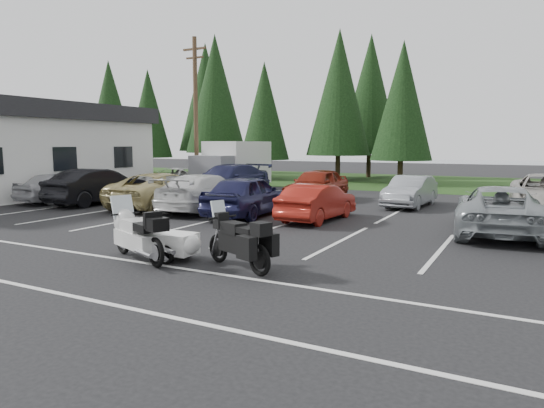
{
  "coord_description": "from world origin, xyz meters",
  "views": [
    {
      "loc": [
        7.82,
        -11.79,
        2.74
      ],
      "look_at": [
        1.81,
        -0.5,
        1.15
      ],
      "focal_mm": 32.0,
      "sensor_mm": 36.0,
      "label": 1
    }
  ],
  "objects": [
    {
      "name": "car_far_2",
      "position": [
        -1.2,
        9.74,
        0.79
      ],
      "size": [
        2.01,
        4.7,
        1.58
      ],
      "primitive_type": "imported",
      "rotation": [
        0.0,
        0.0,
        -0.03
      ],
      "color": "maroon",
      "rests_on": "ground"
    },
    {
      "name": "conifer_2",
      "position": [
        -16.0,
        22.8,
        6.95
      ],
      "size": [
        5.1,
        5.1,
        11.89
      ],
      "color": "#332316",
      "rests_on": "ground"
    },
    {
      "name": "ground",
      "position": [
        0.0,
        0.0,
        0.0
      ],
      "size": [
        120.0,
        120.0,
        0.0
      ],
      "primitive_type": "plane",
      "color": "black",
      "rests_on": "ground"
    },
    {
      "name": "car_near_3",
      "position": [
        -3.92,
        4.44,
        0.76
      ],
      "size": [
        2.6,
        5.42,
        1.52
      ],
      "primitive_type": "imported",
      "rotation": [
        0.0,
        0.0,
        3.23
      ],
      "color": "silver",
      "rests_on": "ground"
    },
    {
      "name": "conifer_5",
      "position": [
        0.0,
        21.6,
        5.63
      ],
      "size": [
        4.14,
        4.14,
        9.63
      ],
      "color": "#332316",
      "rests_on": "ground"
    },
    {
      "name": "conifer_back_b",
      "position": [
        -4.0,
        27.5,
        6.77
      ],
      "size": [
        4.97,
        4.97,
        11.58
      ],
      "color": "#332316",
      "rests_on": "ground"
    },
    {
      "name": "adventure_motorcycle",
      "position": [
        2.26,
        -2.94,
        0.74
      ],
      "size": [
        2.58,
        1.71,
        1.49
      ],
      "primitive_type": null,
      "rotation": [
        0.0,
        0.0,
        -0.39
      ],
      "color": "black",
      "rests_on": "ground"
    },
    {
      "name": "conifer_4",
      "position": [
        -5.0,
        22.9,
        6.53
      ],
      "size": [
        4.8,
        4.8,
        11.17
      ],
      "color": "#332316",
      "rests_on": "ground"
    },
    {
      "name": "car_near_5",
      "position": [
        1.14,
        4.26,
        0.66
      ],
      "size": [
        1.6,
        4.09,
        1.33
      ],
      "primitive_type": "imported",
      "rotation": [
        0.0,
        0.0,
        3.09
      ],
      "color": "maroon",
      "rests_on": "ground"
    },
    {
      "name": "conifer_back_a",
      "position": [
        -20.0,
        27.0,
        7.19
      ],
      "size": [
        5.28,
        5.28,
        12.3
      ],
      "color": "#332316",
      "rests_on": "ground"
    },
    {
      "name": "box_truck",
      "position": [
        -8.0,
        12.5,
        1.45
      ],
      "size": [
        2.4,
        5.6,
        2.9
      ],
      "primitive_type": null,
      "color": "silver",
      "rests_on": "ground"
    },
    {
      "name": "car_near_6",
      "position": [
        7.1,
        4.4,
        0.74
      ],
      "size": [
        2.96,
        5.55,
        1.48
      ],
      "primitive_type": "imported",
      "rotation": [
        0.0,
        0.0,
        3.24
      ],
      "color": "gray",
      "rests_on": "ground"
    },
    {
      "name": "grass_strip",
      "position": [
        0.0,
        24.0,
        0.01
      ],
      "size": [
        80.0,
        16.0,
        0.01
      ],
      "primitive_type": "cube",
      "color": "#1B3611",
      "rests_on": "ground"
    },
    {
      "name": "car_near_0",
      "position": [
        -11.76,
        3.75,
        0.73
      ],
      "size": [
        1.82,
        4.35,
        1.47
      ],
      "primitive_type": "imported",
      "rotation": [
        0.0,
        0.0,
        3.12
      ],
      "color": "#B4B5BA",
      "rests_on": "ground"
    },
    {
      "name": "car_near_2",
      "position": [
        -6.15,
        4.48,
        0.76
      ],
      "size": [
        2.63,
        5.51,
        1.52
      ],
      "primitive_type": "imported",
      "rotation": [
        0.0,
        0.0,
        3.16
      ],
      "color": "tan",
      "rests_on": "ground"
    },
    {
      "name": "car_far_3",
      "position": [
        3.24,
        9.77,
        0.68
      ],
      "size": [
        1.69,
        4.19,
        1.35
      ],
      "primitive_type": "imported",
      "rotation": [
        0.0,
        0.0,
        -0.06
      ],
      "color": "gray",
      "rests_on": "ground"
    },
    {
      "name": "conifer_0",
      "position": [
        -28.0,
        22.5,
        6.23
      ],
      "size": [
        4.58,
        4.58,
        10.66
      ],
      "color": "#332316",
      "rests_on": "ground"
    },
    {
      "name": "conifer_1",
      "position": [
        -22.0,
        21.2,
        5.39
      ],
      "size": [
        3.96,
        3.96,
        9.22
      ],
      "color": "#332316",
      "rests_on": "ground"
    },
    {
      "name": "lake_water",
      "position": [
        4.0,
        55.0,
        0.0
      ],
      "size": [
        70.0,
        50.0,
        0.02
      ],
      "primitive_type": "cube",
      "color": "slate",
      "rests_on": "ground"
    },
    {
      "name": "car_near_4",
      "position": [
        -1.62,
        3.98,
        0.8
      ],
      "size": [
        2.17,
        4.78,
        1.59
      ],
      "primitive_type": "imported",
      "rotation": [
        0.0,
        0.0,
        3.2
      ],
      "color": "#191A3F",
      "rests_on": "ground"
    },
    {
      "name": "touring_motorcycle",
      "position": [
        -0.24,
        -3.37,
        0.75
      ],
      "size": [
        2.83,
        1.78,
        1.51
      ],
      "primitive_type": null,
      "rotation": [
        0.0,
        0.0,
        -0.38
      ],
      "color": "silver",
      "rests_on": "ground"
    },
    {
      "name": "conifer_3",
      "position": [
        -10.5,
        21.4,
        5.27
      ],
      "size": [
        3.87,
        3.87,
        9.02
      ],
      "color": "#332316",
      "rests_on": "ground"
    },
    {
      "name": "stall_markings",
      "position": [
        0.0,
        2.0,
        0.0
      ],
      "size": [
        32.0,
        16.0,
        0.01
      ],
      "primitive_type": "cube",
      "color": "silver",
      "rests_on": "ground"
    },
    {
      "name": "car_far_1",
      "position": [
        -6.23,
        9.59,
        0.84
      ],
      "size": [
        2.75,
        5.94,
        1.68
      ],
      "primitive_type": "imported",
      "rotation": [
        0.0,
        0.0,
        -0.07
      ],
      "color": "#181A3C",
      "rests_on": "ground"
    },
    {
      "name": "utility_pole",
      "position": [
        -10.0,
        12.0,
        4.7
      ],
      "size": [
        1.6,
        0.26,
        9.0
      ],
      "color": "#473321",
      "rests_on": "ground"
    },
    {
      "name": "car_far_0",
      "position": [
        -10.46,
        10.4,
        0.68
      ],
      "size": [
        2.45,
        4.98,
        1.36
      ],
      "primitive_type": "imported",
      "rotation": [
        0.0,
        0.0,
        0.04
      ],
      "color": "silver",
      "rests_on": "ground"
    },
    {
      "name": "car_near_1",
      "position": [
        -9.7,
        4.07,
        0.81
      ],
      "size": [
        1.73,
        4.93,
        1.62
      ],
      "primitive_type": "imported",
      "rotation": [
        0.0,
        0.0,
        3.14
      ],
      "color": "black",
      "rests_on": "ground"
    },
    {
      "name": "cargo_trailer",
      "position": [
        0.49,
        -2.92,
        0.33
      ],
      "size": [
        1.47,
        0.87,
        0.66
      ],
      "primitive_type": null,
      "rotation": [
        0.0,
        0.0,
        0.04
      ],
      "color": "white",
      "rests_on": "ground"
    }
  ]
}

